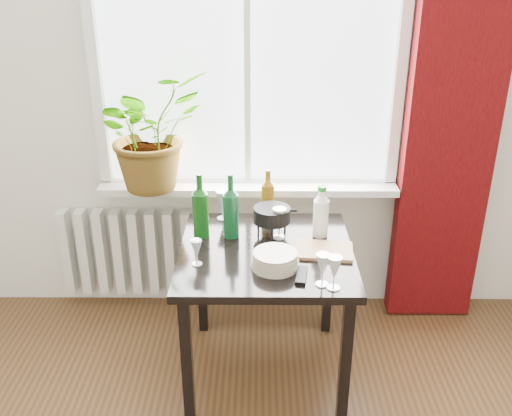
{
  "coord_description": "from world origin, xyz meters",
  "views": [
    {
      "loc": [
        0.07,
        -0.92,
        2.07
      ],
      "look_at": [
        0.05,
        1.55,
        0.96
      ],
      "focal_mm": 40.0,
      "sensor_mm": 36.0,
      "label": 1
    }
  ],
  "objects_px": {
    "table": "(266,266)",
    "tv_remote": "(302,275)",
    "bottle_amber": "(268,194)",
    "wineglass_back_center": "(279,223)",
    "plate_stack": "(275,260)",
    "wineglass_front_right": "(323,270)",
    "fondue_pot": "(272,221)",
    "wineglass_far_right": "(334,272)",
    "radiator": "(128,252)",
    "wine_bottle_right": "(231,206)",
    "wine_bottle_left": "(200,205)",
    "cleaning_bottle": "(321,211)",
    "potted_plant": "(150,131)",
    "cutting_board": "(321,250)",
    "wineglass_front_left": "(197,252)",
    "wineglass_back_left": "(222,205)"
  },
  "relations": [
    {
      "from": "table",
      "to": "tv_remote",
      "type": "bearing_deg",
      "value": -58.38
    },
    {
      "from": "table",
      "to": "fondue_pot",
      "type": "xyz_separation_m",
      "value": [
        0.03,
        0.17,
        0.17
      ]
    },
    {
      "from": "wineglass_far_right",
      "to": "radiator",
      "type": "bearing_deg",
      "value": 139.19
    },
    {
      "from": "wineglass_front_right",
      "to": "wine_bottle_right",
      "type": "bearing_deg",
      "value": 131.79
    },
    {
      "from": "wineglass_back_center",
      "to": "cutting_board",
      "type": "distance_m",
      "value": 0.26
    },
    {
      "from": "cleaning_bottle",
      "to": "plate_stack",
      "type": "relative_size",
      "value": 1.2
    },
    {
      "from": "cleaning_bottle",
      "to": "wineglass_back_left",
      "type": "distance_m",
      "value": 0.55
    },
    {
      "from": "wine_bottle_right",
      "to": "tv_remote",
      "type": "xyz_separation_m",
      "value": [
        0.33,
        -0.4,
        -0.16
      ]
    },
    {
      "from": "wine_bottle_right",
      "to": "bottle_amber",
      "type": "distance_m",
      "value": 0.29
    },
    {
      "from": "cutting_board",
      "to": "bottle_amber",
      "type": "bearing_deg",
      "value": 123.93
    },
    {
      "from": "cutting_board",
      "to": "wineglass_front_left",
      "type": "bearing_deg",
      "value": -167.77
    },
    {
      "from": "potted_plant",
      "to": "wineglass_front_left",
      "type": "distance_m",
      "value": 0.86
    },
    {
      "from": "wineglass_back_left",
      "to": "radiator",
      "type": "bearing_deg",
      "value": 155.6
    },
    {
      "from": "bottle_amber",
      "to": "wineglass_far_right",
      "type": "distance_m",
      "value": 0.77
    },
    {
      "from": "plate_stack",
      "to": "fondue_pot",
      "type": "bearing_deg",
      "value": 91.51
    },
    {
      "from": "tv_remote",
      "to": "wineglass_front_right",
      "type": "bearing_deg",
      "value": -30.2
    },
    {
      "from": "cleaning_bottle",
      "to": "wineglass_back_center",
      "type": "bearing_deg",
      "value": -172.2
    },
    {
      "from": "radiator",
      "to": "cleaning_bottle",
      "type": "xyz_separation_m",
      "value": [
        1.13,
        -0.47,
        0.5
      ]
    },
    {
      "from": "wine_bottle_right",
      "to": "bottle_amber",
      "type": "relative_size",
      "value": 1.19
    },
    {
      "from": "tv_remote",
      "to": "wine_bottle_left",
      "type": "bearing_deg",
      "value": 149.36
    },
    {
      "from": "bottle_amber",
      "to": "wineglass_front_left",
      "type": "bearing_deg",
      "value": -123.24
    },
    {
      "from": "cleaning_bottle",
      "to": "plate_stack",
      "type": "xyz_separation_m",
      "value": [
        -0.24,
        -0.33,
        -0.1
      ]
    },
    {
      "from": "cleaning_bottle",
      "to": "wineglass_front_left",
      "type": "relative_size",
      "value": 2.11
    },
    {
      "from": "bottle_amber",
      "to": "plate_stack",
      "type": "xyz_separation_m",
      "value": [
        0.03,
        -0.53,
        -0.11
      ]
    },
    {
      "from": "table",
      "to": "wineglass_back_left",
      "type": "xyz_separation_m",
      "value": [
        -0.23,
        0.35,
        0.18
      ]
    },
    {
      "from": "bottle_amber",
      "to": "cleaning_bottle",
      "type": "height_order",
      "value": "bottle_amber"
    },
    {
      "from": "table",
      "to": "plate_stack",
      "type": "bearing_deg",
      "value": -76.59
    },
    {
      "from": "wineglass_back_center",
      "to": "wineglass_far_right",
      "type": "bearing_deg",
      "value": -65.31
    },
    {
      "from": "wine_bottle_right",
      "to": "wineglass_far_right",
      "type": "relative_size",
      "value": 2.16
    },
    {
      "from": "potted_plant",
      "to": "tv_remote",
      "type": "height_order",
      "value": "potted_plant"
    },
    {
      "from": "tv_remote",
      "to": "wineglass_back_center",
      "type": "bearing_deg",
      "value": 112.04
    },
    {
      "from": "potted_plant",
      "to": "wine_bottle_left",
      "type": "height_order",
      "value": "potted_plant"
    },
    {
      "from": "plate_stack",
      "to": "fondue_pot",
      "type": "height_order",
      "value": "fondue_pot"
    },
    {
      "from": "bottle_amber",
      "to": "wineglass_front_right",
      "type": "relative_size",
      "value": 1.87
    },
    {
      "from": "potted_plant",
      "to": "wineglass_front_right",
      "type": "bearing_deg",
      "value": -45.12
    },
    {
      "from": "wineglass_far_right",
      "to": "wineglass_front_right",
      "type": "bearing_deg",
      "value": 148.9
    },
    {
      "from": "wine_bottle_right",
      "to": "wine_bottle_left",
      "type": "bearing_deg",
      "value": 179.25
    },
    {
      "from": "plate_stack",
      "to": "tv_remote",
      "type": "distance_m",
      "value": 0.15
    },
    {
      "from": "cleaning_bottle",
      "to": "wineglass_far_right",
      "type": "height_order",
      "value": "cleaning_bottle"
    },
    {
      "from": "bottle_amber",
      "to": "tv_remote",
      "type": "height_order",
      "value": "bottle_amber"
    },
    {
      "from": "wineglass_back_left",
      "to": "plate_stack",
      "type": "relative_size",
      "value": 0.74
    },
    {
      "from": "wineglass_back_center",
      "to": "fondue_pot",
      "type": "bearing_deg",
      "value": 129.6
    },
    {
      "from": "bottle_amber",
      "to": "wineglass_back_center",
      "type": "xyz_separation_m",
      "value": [
        0.06,
        -0.23,
        -0.06
      ]
    },
    {
      "from": "wineglass_back_center",
      "to": "fondue_pot",
      "type": "distance_m",
      "value": 0.06
    },
    {
      "from": "wine_bottle_left",
      "to": "wine_bottle_right",
      "type": "relative_size",
      "value": 1.0
    },
    {
      "from": "wine_bottle_right",
      "to": "fondue_pot",
      "type": "height_order",
      "value": "wine_bottle_right"
    },
    {
      "from": "fondue_pot",
      "to": "wine_bottle_right",
      "type": "bearing_deg",
      "value": -175.07
    },
    {
      "from": "wineglass_front_right",
      "to": "fondue_pot",
      "type": "distance_m",
      "value": 0.54
    },
    {
      "from": "cleaning_bottle",
      "to": "wineglass_front_right",
      "type": "relative_size",
      "value": 1.76
    },
    {
      "from": "wineglass_front_right",
      "to": "wineglass_back_center",
      "type": "relative_size",
      "value": 0.92
    }
  ]
}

